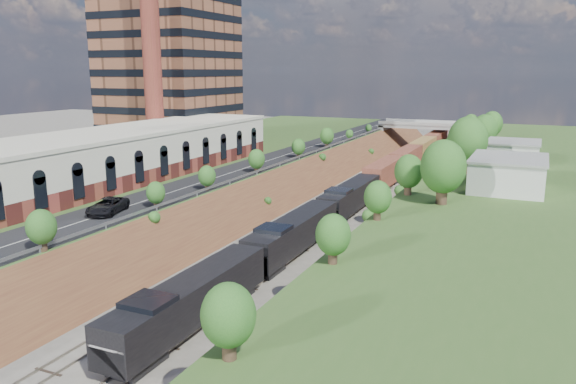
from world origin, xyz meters
The scene contains 18 objects.
ground centered at (0.00, 0.00, 0.00)m, with size 400.00×400.00×0.00m, color #6B665B.
platform_left centered at (-33.00, 60.00, 2.50)m, with size 44.00×180.00×5.00m, color #3B5E26.
embankment_left centered at (-11.00, 60.00, 0.00)m, with size 7.07×180.00×7.07m, color brown.
embankment_right centered at (11.00, 60.00, 0.00)m, with size 7.07×180.00×7.07m, color brown.
rail_left_track centered at (-2.60, 60.00, 0.09)m, with size 1.58×180.00×0.18m, color gray.
rail_right_track centered at (2.60, 60.00, 0.09)m, with size 1.58×180.00×0.18m, color gray.
road centered at (-15.50, 60.00, 5.05)m, with size 8.00×180.00×0.10m, color black.
guardrail centered at (-11.40, 59.80, 5.55)m, with size 0.10×171.00×0.70m.
commercial_building centered at (-28.00, 38.00, 8.51)m, with size 14.30×62.30×7.00m.
highrise_tower centered at (-44.00, 72.00, 32.88)m, with size 22.00×22.00×53.90m.
smokestack centered at (-36.00, 56.00, 25.00)m, with size 3.20×3.20×40.00m, color maroon.
overpass centered at (0.00, 122.00, 4.92)m, with size 24.50×8.30×7.40m.
white_building_near centered at (23.50, 52.00, 7.00)m, with size 9.00×12.00×4.00m, color silver.
white_building_far centered at (23.00, 74.00, 6.80)m, with size 8.00×10.00×3.60m, color silver.
tree_right_large centered at (17.00, 40.00, 9.38)m, with size 5.25×5.25×7.61m.
tree_left_crest centered at (-11.80, 20.00, 7.04)m, with size 2.45×2.45×3.55m.
freight_train centered at (2.60, 66.71, 2.70)m, with size 3.24×130.25×4.79m.
suv centered at (-15.38, 20.21, 5.93)m, with size 2.77×6.00×1.67m, color black.
Camera 1 is at (26.94, -25.73, 20.40)m, focal length 35.00 mm.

